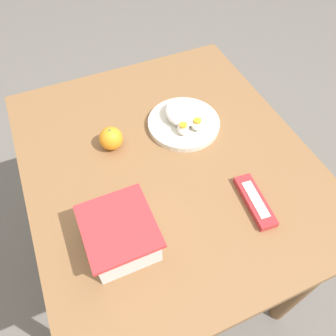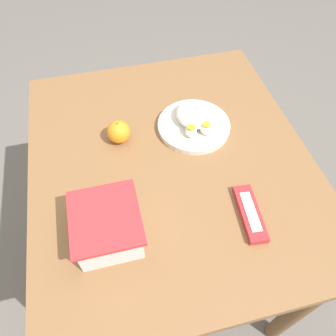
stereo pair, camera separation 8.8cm
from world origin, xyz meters
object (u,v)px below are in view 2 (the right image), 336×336
(rice_plate, at_px, (194,122))
(food_container, at_px, (108,227))
(orange_fruit, at_px, (119,132))
(candy_bar, at_px, (250,213))

(rice_plate, bearing_deg, food_container, 135.03)
(food_container, relative_size, orange_fruit, 2.50)
(food_container, height_order, candy_bar, food_container)
(rice_plate, distance_m, candy_bar, 0.33)
(food_container, bearing_deg, rice_plate, -44.97)
(orange_fruit, xyz_separation_m, rice_plate, (-0.00, -0.23, -0.01))
(candy_bar, bearing_deg, orange_fruit, 39.95)
(food_container, xyz_separation_m, rice_plate, (0.30, -0.30, -0.02))
(food_container, xyz_separation_m, orange_fruit, (0.30, -0.07, -0.01))
(food_container, bearing_deg, orange_fruit, -13.17)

